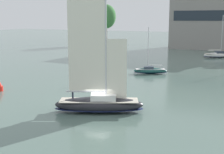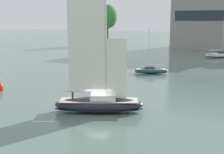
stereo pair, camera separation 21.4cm
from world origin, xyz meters
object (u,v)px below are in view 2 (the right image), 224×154
object	(u,v)px
tree_shore_center	(108,17)
sailboat_moored_outer_mooring	(220,55)
sailboat_main	(99,102)
channel_buoy	(0,86)
sailboat_moored_near_marina	(151,70)

from	to	relation	value
tree_shore_center	sailboat_moored_outer_mooring	bearing A→B (deg)	-25.79
sailboat_main	sailboat_moored_outer_mooring	xyz separation A→B (m)	(3.35, 55.25, -0.32)
sailboat_moored_outer_mooring	channel_buoy	world-z (taller)	sailboat_moored_outer_mooring
sailboat_moored_near_marina	channel_buoy	size ratio (longest dim) A/B	5.05
tree_shore_center	channel_buoy	bearing A→B (deg)	-71.94
sailboat_moored_near_marina	channel_buoy	xyz separation A→B (m)	(-13.49, -22.86, 0.08)
sailboat_main	channel_buoy	bearing A→B (deg)	173.27
tree_shore_center	sailboat_main	size ratio (longest dim) A/B	1.14
sailboat_main	sailboat_moored_outer_mooring	world-z (taller)	sailboat_main
sailboat_moored_outer_mooring	channel_buoy	distance (m)	57.04
sailboat_moored_outer_mooring	sailboat_moored_near_marina	bearing A→B (deg)	-103.03
tree_shore_center	sailboat_main	xyz separation A→B (m)	(41.60, -76.97, -9.54)
tree_shore_center	channel_buoy	xyz separation A→B (m)	(24.44, -74.94, -9.94)
sailboat_main	sailboat_moored_near_marina	distance (m)	25.16
sailboat_moored_near_marina	sailboat_moored_outer_mooring	world-z (taller)	sailboat_moored_outer_mooring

